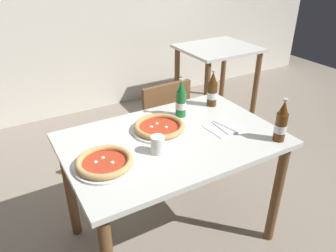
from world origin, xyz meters
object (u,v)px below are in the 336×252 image
(beer_bottle_left, at_px, (212,91))
(napkin_with_cutlery, at_px, (223,128))
(chair_behind_table, at_px, (159,125))
(pizza_margherita_near, at_px, (105,163))
(pizza_marinara_far, at_px, (159,127))
(beer_bottle_center, at_px, (281,123))
(paper_cup, at_px, (158,145))
(dining_table_background, at_px, (217,61))
(dining_table_main, at_px, (172,155))
(beer_bottle_right, at_px, (181,101))

(beer_bottle_left, bearing_deg, napkin_with_cutlery, -114.42)
(chair_behind_table, height_order, pizza_margherita_near, chair_behind_table)
(pizza_marinara_far, bearing_deg, beer_bottle_left, 15.56)
(beer_bottle_center, relative_size, paper_cup, 2.60)
(pizza_marinara_far, xyz_separation_m, beer_bottle_left, (0.47, 0.13, 0.08))
(chair_behind_table, bearing_deg, dining_table_background, -147.17)
(chair_behind_table, xyz_separation_m, napkin_with_cutlery, (0.07, -0.66, 0.27))
(chair_behind_table, bearing_deg, napkin_with_cutlery, 94.17)
(dining_table_main, bearing_deg, dining_table_background, 44.98)
(beer_bottle_left, relative_size, paper_cup, 2.60)
(pizza_margherita_near, bearing_deg, beer_bottle_left, 19.69)
(pizza_marinara_far, distance_m, paper_cup, 0.23)
(beer_bottle_right, distance_m, napkin_with_cutlery, 0.31)
(pizza_marinara_far, relative_size, beer_bottle_center, 1.31)
(napkin_with_cutlery, bearing_deg, dining_table_main, 170.34)
(beer_bottle_right, height_order, napkin_with_cutlery, beer_bottle_right)
(pizza_margherita_near, xyz_separation_m, napkin_with_cutlery, (0.74, 0.02, -0.02))
(beer_bottle_left, height_order, napkin_with_cutlery, beer_bottle_left)
(dining_table_main, xyz_separation_m, napkin_with_cutlery, (0.31, -0.05, 0.12))
(dining_table_background, bearing_deg, beer_bottle_left, -129.47)
(pizza_marinara_far, bearing_deg, dining_table_main, -77.46)
(paper_cup, bearing_deg, dining_table_main, 32.70)
(dining_table_main, distance_m, dining_table_background, 1.99)
(dining_table_main, bearing_deg, pizza_marinara_far, 102.54)
(dining_table_background, height_order, paper_cup, paper_cup)
(dining_table_background, relative_size, pizza_marinara_far, 2.48)
(beer_bottle_right, bearing_deg, beer_bottle_left, 6.55)
(beer_bottle_center, relative_size, beer_bottle_right, 1.00)
(dining_table_main, distance_m, pizza_marinara_far, 0.17)
(pizza_margherita_near, distance_m, beer_bottle_left, 0.93)
(chair_behind_table, bearing_deg, beer_bottle_center, 103.37)
(dining_table_main, distance_m, beer_bottle_center, 0.62)
(dining_table_main, bearing_deg, beer_bottle_left, 28.16)
(beer_bottle_center, bearing_deg, napkin_with_cutlery, 124.80)
(napkin_with_cutlery, height_order, paper_cup, paper_cup)
(chair_behind_table, xyz_separation_m, beer_bottle_center, (0.25, -0.92, 0.37))
(chair_behind_table, distance_m, beer_bottle_left, 0.56)
(dining_table_background, relative_size, beer_bottle_right, 3.24)
(pizza_margherita_near, bearing_deg, beer_bottle_center, -14.69)
(pizza_margherita_near, distance_m, beer_bottle_right, 0.67)
(chair_behind_table, height_order, beer_bottle_center, beer_bottle_center)
(beer_bottle_left, bearing_deg, beer_bottle_center, -85.13)
(paper_cup, bearing_deg, beer_bottle_right, 42.66)
(beer_bottle_right, bearing_deg, paper_cup, -137.34)
(pizza_marinara_far, bearing_deg, beer_bottle_right, 25.92)
(dining_table_background, distance_m, napkin_with_cutlery, 1.83)
(chair_behind_table, height_order, pizza_marinara_far, chair_behind_table)
(beer_bottle_center, xyz_separation_m, napkin_with_cutlery, (-0.18, 0.26, -0.10))
(beer_bottle_left, bearing_deg, pizza_margherita_near, -160.31)
(chair_behind_table, relative_size, beer_bottle_left, 3.44)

